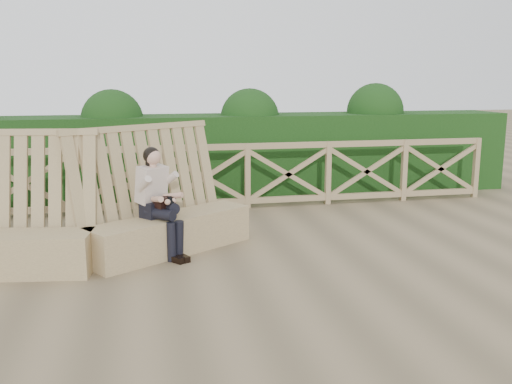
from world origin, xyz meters
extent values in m
plane|color=brown|center=(0.00, 0.00, 0.00)|extent=(60.00, 60.00, 0.00)
cube|color=#8B734F|center=(-0.71, 1.22, 0.24)|extent=(2.13, 1.62, 0.47)
cube|color=#8B734F|center=(-0.86, 1.45, 0.81)|extent=(2.10, 1.58, 1.59)
cube|color=black|center=(-0.90, 1.21, 0.57)|extent=(0.40, 0.39, 0.20)
cube|color=beige|center=(-0.93, 1.24, 0.88)|extent=(0.45, 0.43, 0.48)
sphere|color=tan|center=(-0.90, 1.21, 1.22)|extent=(0.27, 0.27, 0.19)
sphere|color=black|center=(-0.92, 1.23, 1.24)|extent=(0.29, 0.29, 0.21)
cylinder|color=black|center=(-0.85, 1.01, 0.55)|extent=(0.36, 0.41, 0.14)
cylinder|color=black|center=(-0.75, 1.11, 0.62)|extent=(0.37, 0.41, 0.15)
cylinder|color=black|center=(-0.73, 0.84, 0.24)|extent=(0.15, 0.15, 0.47)
cylinder|color=black|center=(-0.63, 0.90, 0.24)|extent=(0.15, 0.15, 0.47)
cube|color=black|center=(-0.68, 0.78, 0.04)|extent=(0.20, 0.22, 0.07)
cube|color=black|center=(-0.60, 0.82, 0.04)|extent=(0.20, 0.22, 0.07)
cube|color=black|center=(-0.79, 1.09, 0.66)|extent=(0.28, 0.26, 0.16)
cube|color=black|center=(-0.71, 0.96, 0.72)|extent=(0.10, 0.10, 0.11)
cube|color=#907854|center=(0.00, 3.50, 1.05)|extent=(10.10, 0.07, 0.10)
cube|color=#907854|center=(0.00, 3.50, 0.12)|extent=(10.10, 0.07, 0.10)
cube|color=black|center=(0.00, 4.70, 0.75)|extent=(12.00, 1.20, 1.50)
camera|label=1|loc=(-1.09, -5.81, 2.17)|focal=40.00mm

